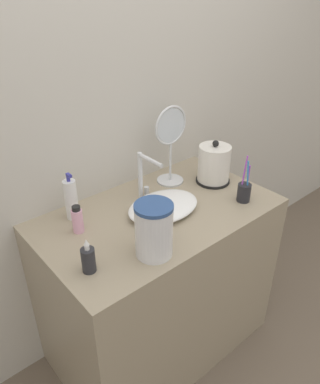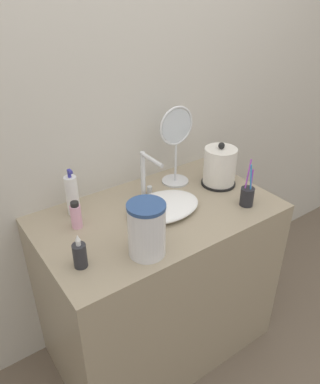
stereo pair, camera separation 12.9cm
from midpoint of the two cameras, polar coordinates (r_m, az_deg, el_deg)
name	(u,v)px [view 2 (the right image)]	position (r m, az deg, el deg)	size (l,w,h in m)	color
ground_plane	(195,382)	(2.11, 7.35, -26.89)	(12.00, 12.00, 0.00)	#6B5B4C
wall_back	(116,94)	(1.73, -4.56, 14.61)	(6.00, 0.04, 2.60)	beige
vanity_counter	(159,283)	(1.93, 1.82, -13.70)	(1.07, 0.63, 0.85)	gray
sink_basin	(163,206)	(1.66, 2.76, -2.25)	(0.34, 0.25, 0.05)	white
faucet	(146,173)	(1.70, 0.05, 2.88)	(0.06, 0.16, 0.23)	silver
electric_kettle	(220,168)	(1.87, 11.03, 3.61)	(0.17, 0.17, 0.22)	black
toothbrush_cup	(247,196)	(1.75, 15.22, -0.58)	(0.06, 0.06, 0.22)	#232328
lotion_bottle	(72,195)	(1.64, -11.06, -0.52)	(0.05, 0.05, 0.22)	white
shampoo_bottle	(80,255)	(1.36, -9.46, -9.47)	(0.05, 0.05, 0.14)	#28282D
mouthwash_bottle	(76,215)	(1.56, -10.39, -3.59)	(0.05, 0.05, 0.12)	#EAA8C6
vanity_mirror	(176,141)	(1.81, 4.53, 7.68)	(0.19, 0.13, 0.39)	silver
water_pitcher	(147,229)	(1.37, 0.66, -5.79)	(0.14, 0.14, 0.22)	silver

